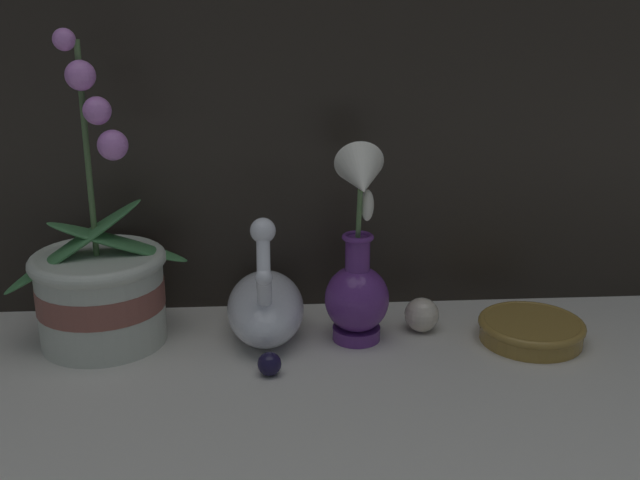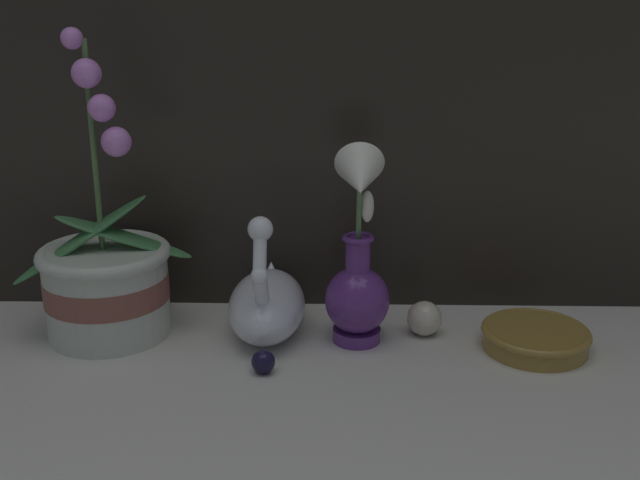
% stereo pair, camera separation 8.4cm
% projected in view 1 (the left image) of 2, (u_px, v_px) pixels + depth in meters
% --- Properties ---
extents(ground_plane, '(2.80, 2.80, 0.00)m').
position_uv_depth(ground_plane, '(321.00, 386.00, 0.95)').
color(ground_plane, beige).
extents(orchid_potted_plant, '(0.26, 0.19, 0.43)m').
position_uv_depth(orchid_potted_plant, '(100.00, 285.00, 1.05)').
color(orchid_potted_plant, beige).
rests_on(orchid_potted_plant, ground_plane).
extents(swan_figurine, '(0.11, 0.21, 0.20)m').
position_uv_depth(swan_figurine, '(265.00, 303.00, 1.08)').
color(swan_figurine, white).
rests_on(swan_figurine, ground_plane).
extents(blue_vase, '(0.09, 0.12, 0.29)m').
position_uv_depth(blue_vase, '(358.00, 271.00, 1.04)').
color(blue_vase, '#602D7F').
rests_on(blue_vase, ground_plane).
extents(glass_sphere, '(0.05, 0.05, 0.05)m').
position_uv_depth(glass_sphere, '(422.00, 315.00, 1.10)').
color(glass_sphere, beige).
rests_on(glass_sphere, ground_plane).
extents(amber_dish, '(0.15, 0.15, 0.03)m').
position_uv_depth(amber_dish, '(531.00, 329.00, 1.07)').
color(amber_dish, olive).
rests_on(amber_dish, ground_plane).
extents(glass_bauble, '(0.03, 0.03, 0.03)m').
position_uv_depth(glass_bauble, '(269.00, 364.00, 0.97)').
color(glass_bauble, '#191433').
rests_on(glass_bauble, ground_plane).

